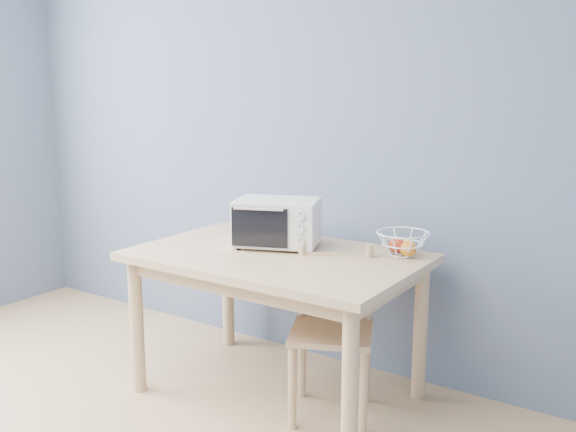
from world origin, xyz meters
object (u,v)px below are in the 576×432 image
Objects in this scene: dining_table at (277,273)px; toaster_oven at (274,222)px; dining_chair at (332,333)px; fruit_basket at (403,243)px.

toaster_oven is at bearing 130.27° from dining_table.
dining_chair is at bearing -35.60° from toaster_oven.
fruit_basket is 0.55m from dining_chair.
fruit_basket is at bearing 29.90° from dining_chair.
fruit_basket is (0.63, 0.20, -0.07)m from toaster_oven.
toaster_oven is 0.60× the size of dining_chair.
dining_table is 5.36× the size of fruit_basket.
toaster_oven reaches higher than fruit_basket.
fruit_basket is 0.32× the size of dining_chair.
fruit_basket is at bearing 29.74° from dining_table.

